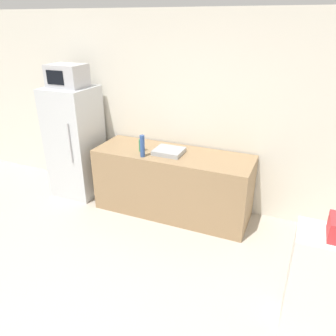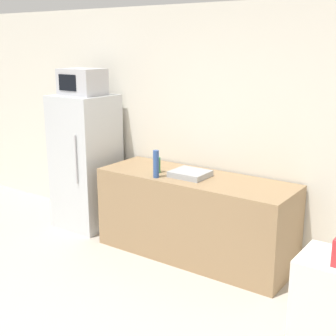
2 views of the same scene
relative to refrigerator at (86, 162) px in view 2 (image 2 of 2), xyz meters
name	(u,v)px [view 2 (image 2 of 2)]	position (x,y,z in m)	size (l,w,h in m)	color
wall_back	(210,129)	(1.48, 0.42, 0.49)	(8.00, 0.06, 2.60)	silver
refrigerator	(86,162)	(0.00, 0.00, 0.00)	(0.65, 0.66, 1.61)	silver
microwave	(82,82)	(0.00, 0.00, 0.96)	(0.49, 0.38, 0.30)	#BCBCC1
counter	(195,217)	(1.55, 0.01, -0.37)	(2.09, 0.71, 0.88)	#937551
sink_basin	(190,174)	(1.51, -0.02, 0.10)	(0.37, 0.32, 0.06)	#9EA3A8
bottle_tall	(156,164)	(1.25, -0.25, 0.21)	(0.06, 0.06, 0.28)	#2D4C8C
bottle_short	(157,165)	(1.14, -0.09, 0.15)	(0.06, 0.06, 0.17)	#2D7F42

